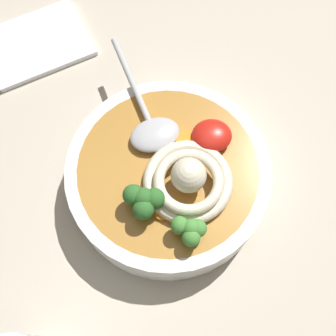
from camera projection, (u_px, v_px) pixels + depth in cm
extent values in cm
cube|color=#BCB29E|center=(186.00, 215.00, 55.97)|extent=(106.38, 106.38, 3.73)
cylinder|color=white|center=(168.00, 177.00, 53.02)|extent=(24.20, 24.20, 5.59)
cylinder|color=#B27A33|center=(168.00, 176.00, 52.81)|extent=(21.29, 21.29, 5.14)
torus|color=beige|center=(184.00, 181.00, 49.03)|extent=(10.23, 10.23, 1.41)
torus|color=beige|center=(190.00, 181.00, 47.83)|extent=(10.96, 10.96, 1.27)
sphere|color=beige|center=(185.00, 175.00, 47.34)|extent=(3.97, 3.97, 3.97)
ellipsoid|color=#B7B7BC|center=(155.00, 135.00, 51.25)|extent=(7.15, 6.20, 1.60)
cylinder|color=#B7B7BC|center=(133.00, 85.00, 53.98)|extent=(5.93, 14.35, 0.80)
ellipsoid|color=red|center=(212.00, 135.00, 50.91)|extent=(4.74, 4.27, 2.13)
cylinder|color=#7A9E60|center=(144.00, 204.00, 48.07)|extent=(1.20, 1.20, 1.29)
sphere|color=#2D6628|center=(143.00, 198.00, 46.39)|extent=(2.36, 2.36, 2.36)
sphere|color=#2D6628|center=(154.00, 199.00, 46.60)|extent=(2.36, 2.36, 2.36)
sphere|color=#2D6628|center=(133.00, 195.00, 46.64)|extent=(2.36, 2.36, 2.36)
sphere|color=#2D6628|center=(143.00, 209.00, 46.08)|extent=(2.36, 2.36, 2.36)
cylinder|color=#7A9E60|center=(188.00, 232.00, 46.92)|extent=(1.01, 1.01, 1.08)
sphere|color=#478938|center=(188.00, 228.00, 45.51)|extent=(1.98, 1.98, 1.98)
sphere|color=#478938|center=(198.00, 228.00, 45.69)|extent=(1.98, 1.98, 1.98)
sphere|color=#478938|center=(180.00, 225.00, 45.73)|extent=(1.98, 1.98, 1.98)
sphere|color=#478938|center=(189.00, 238.00, 45.26)|extent=(1.98, 1.98, 1.98)
cylinder|color=orange|center=(187.00, 141.00, 51.42)|extent=(2.48, 2.48, 0.76)
cylinder|color=orange|center=(163.00, 211.00, 48.15)|extent=(2.19, 2.19, 0.48)
cube|color=white|center=(37.00, 44.00, 63.90)|extent=(18.06, 16.45, 0.80)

